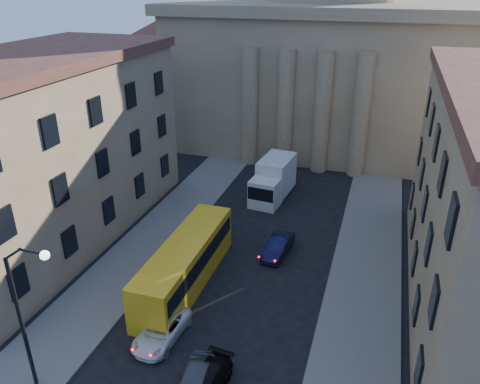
# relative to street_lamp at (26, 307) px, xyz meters

# --- Properties ---
(sidewalk_left) EXTENTS (5.00, 60.00, 0.15)m
(sidewalk_left) POSITION_rel_street_lamp_xyz_m (-1.53, 10.00, -5.21)
(sidewalk_left) COLOR #63605B
(sidewalk_left) RESTS_ON ground
(sidewalk_right) EXTENTS (5.00, 60.00, 0.15)m
(sidewalk_right) POSITION_rel_street_lamp_xyz_m (15.47, 10.00, -5.21)
(sidewalk_right) COLOR #63605B
(sidewalk_right) RESTS_ON ground
(church) EXTENTS (68.02, 28.76, 36.60)m
(church) POSITION_rel_street_lamp_xyz_m (6.97, 47.47, 6.59)
(church) COLOR #7B694B
(church) RESTS_ON ground
(building_left) EXTENTS (11.60, 26.60, 14.70)m
(building_left) POSITION_rel_street_lamp_xyz_m (-10.03, 14.00, 2.14)
(building_left) COLOR tan
(building_left) RESTS_ON ground
(street_lamp) EXTENTS (2.62, 0.44, 8.83)m
(street_lamp) POSITION_rel_street_lamp_xyz_m (0.00, 0.00, 0.00)
(street_lamp) COLOR black
(street_lamp) RESTS_ON ground
(car_left_mid) EXTENTS (2.38, 4.67, 1.26)m
(car_left_mid) POSITION_rel_street_lamp_xyz_m (4.30, 5.20, -4.65)
(car_left_mid) COLOR white
(car_left_mid) RESTS_ON ground
(car_right_distant) EXTENTS (1.93, 4.30, 1.37)m
(car_right_distant) POSITION_rel_street_lamp_xyz_m (8.73, 16.45, -4.60)
(car_right_distant) COLOR black
(car_right_distant) RESTS_ON ground
(city_bus) EXTENTS (2.77, 11.84, 3.33)m
(city_bus) POSITION_rel_street_lamp_xyz_m (3.47, 10.74, -3.49)
(city_bus) COLOR gold
(city_bus) RESTS_ON ground
(box_truck) EXTENTS (3.29, 7.00, 3.73)m
(box_truck) POSITION_rel_street_lamp_xyz_m (5.80, 26.52, -3.52)
(box_truck) COLOR silver
(box_truck) RESTS_ON ground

